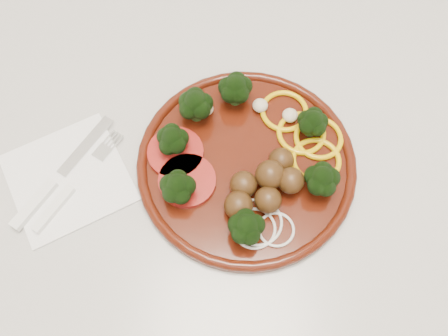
{
  "coord_description": "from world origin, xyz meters",
  "views": [
    {
      "loc": [
        -0.03,
        1.4,
        1.5
      ],
      "look_at": [
        -0.02,
        1.68,
        0.92
      ],
      "focal_mm": 40.0,
      "sensor_mm": 36.0,
      "label": 1
    }
  ],
  "objects_px": {
    "napkin": "(68,178)",
    "fork": "(64,197)",
    "knife": "(51,185)",
    "plate": "(246,161)"
  },
  "relations": [
    {
      "from": "plate",
      "to": "fork",
      "type": "xyz_separation_m",
      "value": [
        -0.24,
        -0.04,
        -0.01
      ]
    },
    {
      "from": "knife",
      "to": "fork",
      "type": "distance_m",
      "value": 0.03
    },
    {
      "from": "napkin",
      "to": "knife",
      "type": "height_order",
      "value": "knife"
    },
    {
      "from": "napkin",
      "to": "fork",
      "type": "distance_m",
      "value": 0.03
    },
    {
      "from": "napkin",
      "to": "knife",
      "type": "xyz_separation_m",
      "value": [
        -0.02,
        -0.01,
        0.01
      ]
    },
    {
      "from": "knife",
      "to": "fork",
      "type": "xyz_separation_m",
      "value": [
        0.02,
        -0.02,
        -0.0
      ]
    },
    {
      "from": "fork",
      "to": "napkin",
      "type": "bearing_deg",
      "value": 33.31
    },
    {
      "from": "plate",
      "to": "napkin",
      "type": "bearing_deg",
      "value": -178.1
    },
    {
      "from": "plate",
      "to": "knife",
      "type": "xyz_separation_m",
      "value": [
        -0.26,
        -0.02,
        -0.01
      ]
    },
    {
      "from": "knife",
      "to": "fork",
      "type": "height_order",
      "value": "knife"
    }
  ]
}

